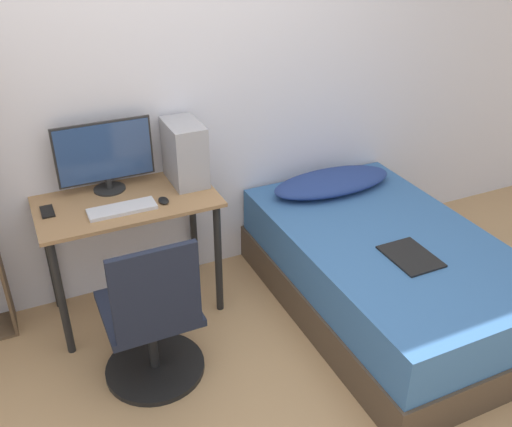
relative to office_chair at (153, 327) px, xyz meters
name	(u,v)px	position (x,y,z in m)	size (l,w,h in m)	color
ground_plane	(274,421)	(0.43, -0.53, -0.34)	(14.00, 14.00, 0.00)	tan
wall_back	(168,93)	(0.43, 0.93, 0.91)	(8.00, 0.05, 2.50)	silver
desk	(129,220)	(0.06, 0.63, 0.29)	(1.01, 0.55, 0.76)	#997047
office_chair	(153,327)	(0.00, 0.00, 0.00)	(0.54, 0.54, 0.91)	black
bed	(385,273)	(1.44, -0.02, -0.08)	(1.13, 1.83, 0.53)	#4C3D2D
pillow	(332,182)	(1.44, 0.64, 0.24)	(0.86, 0.36, 0.11)	navy
magazine	(411,256)	(1.41, -0.25, 0.19)	(0.24, 0.32, 0.01)	black
monitor	(105,155)	(0.00, 0.80, 0.64)	(0.55, 0.18, 0.42)	black
keyboard	(122,209)	(0.01, 0.52, 0.43)	(0.37, 0.13, 0.02)	silver
pc_tower	(185,152)	(0.45, 0.72, 0.61)	(0.19, 0.32, 0.37)	#99999E
mouse	(164,200)	(0.25, 0.52, 0.43)	(0.06, 0.09, 0.02)	black
phone	(47,212)	(-0.36, 0.67, 0.43)	(0.07, 0.14, 0.01)	black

